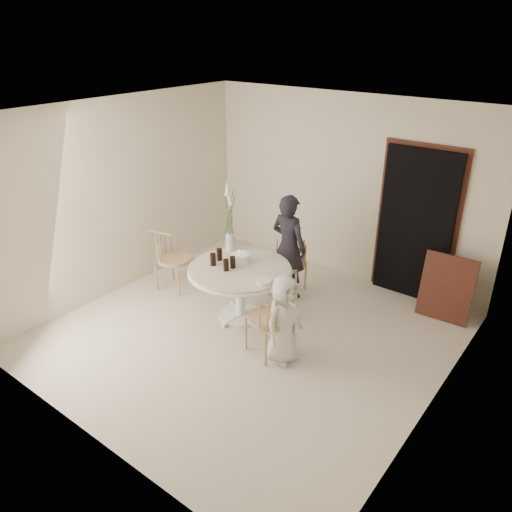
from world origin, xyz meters
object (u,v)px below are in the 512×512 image
Objects in this scene: boy at (284,320)px; birthday_cake at (240,258)px; girl at (289,247)px; chair_left at (167,252)px; flower_vase at (230,222)px; chair_far at (291,255)px; table at (240,275)px; chair_right at (276,316)px.

birthday_cake is (-1.06, 0.54, 0.25)m from boy.
girl is 0.78m from birthday_cake.
chair_left is 1.15m from flower_vase.
girl is at bearing 71.24° from birthday_cake.
girl reaches higher than birthday_cake.
boy is at bearing -110.79° from chair_left.
chair_left is 2.40m from boy.
chair_far is at bearing -66.56° from chair_left.
chair_far is at bearing 83.72° from table.
flower_vase is (-0.60, -0.53, 0.39)m from girl.
flower_vase is (-0.34, 0.21, 0.35)m from birthday_cake.
table is at bearing -53.07° from birthday_cake.
chair_far and chair_right have the same top height.
girl is (-0.72, 1.30, 0.19)m from chair_right.
birthday_cake is (1.29, 0.09, 0.24)m from chair_left.
chair_far is at bearing 36.42° from boy.
table is 1.57× the size of chair_left.
table is 0.76m from flower_vase.
flower_vase reaches higher than chair_right.
chair_left reaches higher than table.
boy reaches higher than chair_right.
chair_right is 0.81× the size of boy.
boy is (0.81, -1.29, -0.21)m from girl.
girl is at bearing 41.81° from flower_vase.
chair_far is at bearing -69.06° from girl.
boy is (0.86, -1.43, -0.02)m from chair_far.
chair_far is 0.94m from birthday_cake.
chair_far is 1.64m from chair_right.
table is 0.89m from girl.
chair_right is 1.63m from flower_vase.
table is at bearing 83.16° from girl.
girl reaches higher than chair_right.
table is 0.89× the size of girl.
girl reaches higher than chair_left.
flower_vase is (-1.41, 0.75, 0.60)m from boy.
table is at bearing -108.89° from chair_far.
chair_far reaches higher than table.
chair_right is 1.02× the size of chair_left.
chair_right is 1.50m from girl.
chair_left is (-1.38, 0.03, -0.07)m from table.
boy is at bearing 117.90° from chair_right.
chair_right is at bearing -74.68° from chair_far.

